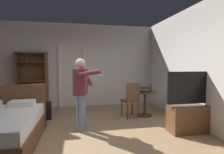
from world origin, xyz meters
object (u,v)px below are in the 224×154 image
tv_flatscreen (192,114)px  bookshelf (32,79)px  laptop (144,90)px  person_blue_shirt (81,89)px  wooden_chair (131,98)px  suitcase_dark (42,111)px  bottle_on_table (151,89)px  side_table (145,99)px

tv_flatscreen → bookshelf: bearing=144.0°
bookshelf → laptop: 3.63m
person_blue_shirt → bookshelf: bearing=124.5°
tv_flatscreen → person_blue_shirt: bearing=165.7°
wooden_chair → person_blue_shirt: bearing=-154.6°
wooden_chair → suitcase_dark: size_ratio=2.01×
tv_flatscreen → laptop: 1.51m
laptop → bottle_on_table: bottle_on_table is taller
tv_flatscreen → suitcase_dark: tv_flatscreen is taller
bookshelf → person_blue_shirt: bearing=-55.5°
bookshelf → tv_flatscreen: bearing=-36.0°
suitcase_dark → laptop: bearing=-11.4°
person_blue_shirt → tv_flatscreen: bearing=-14.3°
bottle_on_table → wooden_chair: (-0.59, -0.05, -0.25)m
person_blue_shirt → suitcase_dark: bearing=134.7°
bookshelf → wooden_chair: (2.90, -1.57, -0.47)m
tv_flatscreen → suitcase_dark: bearing=154.1°
wooden_chair → laptop: bearing=12.8°
laptop → wooden_chair: 0.47m
tv_flatscreen → person_blue_shirt: (-2.37, 0.60, 0.52)m
tv_flatscreen → wooden_chair: 1.61m
laptop → bottle_on_table: (0.19, -0.04, 0.04)m
bottle_on_table → person_blue_shirt: bearing=-160.3°
bookshelf → side_table: size_ratio=2.68×
side_table → wooden_chair: 0.48m
laptop → person_blue_shirt: person_blue_shirt is taller
bookshelf → laptop: (3.31, -1.47, -0.26)m
tv_flatscreen → suitcase_dark: (-3.40, 1.65, -0.18)m
laptop → person_blue_shirt: bearing=-157.3°
bottle_on_table → person_blue_shirt: (-1.97, -0.70, 0.13)m
side_table → bottle_on_table: bottle_on_table is taller
tv_flatscreen → bottle_on_table: 1.42m
laptop → bottle_on_table: size_ratio=1.92×
suitcase_dark → bottle_on_table: bearing=-11.7°
laptop → wooden_chair: (-0.41, -0.09, -0.21)m
wooden_chair → person_blue_shirt: (-1.38, -0.65, 0.38)m
laptop → suitcase_dark: size_ratio=0.86×
person_blue_shirt → laptop: bearing=22.7°
side_table → suitcase_dark: side_table is taller
laptop → bookshelf: bearing=156.0°
tv_flatscreen → laptop: (-0.58, 1.35, 0.35)m
bottle_on_table → person_blue_shirt: 2.10m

